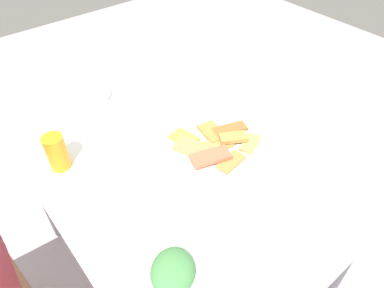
% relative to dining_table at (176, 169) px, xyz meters
% --- Properties ---
extents(ground_plane, '(6.00, 6.00, 0.00)m').
position_rel_dining_table_xyz_m(ground_plane, '(0.00, 0.00, -0.67)').
color(ground_plane, '#A9A1A7').
extents(dining_table, '(1.19, 0.86, 0.75)m').
position_rel_dining_table_xyz_m(dining_table, '(0.00, 0.00, 0.00)').
color(dining_table, white).
rests_on(dining_table, ground_plane).
extents(pide_platter, '(0.32, 0.32, 0.04)m').
position_rel_dining_table_xyz_m(pide_platter, '(-0.07, -0.12, 0.09)').
color(pide_platter, white).
rests_on(pide_platter, dining_table).
extents(salad_plate_greens, '(0.21, 0.21, 0.07)m').
position_rel_dining_table_xyz_m(salad_plate_greens, '(0.44, 0.05, 0.10)').
color(salad_plate_greens, white).
rests_on(salad_plate_greens, dining_table).
extents(salad_plate_rice, '(0.22, 0.22, 0.07)m').
position_rel_dining_table_xyz_m(salad_plate_rice, '(-0.35, 0.27, 0.10)').
color(salad_plate_rice, white).
rests_on(salad_plate_rice, dining_table).
extents(soda_can, '(0.09, 0.09, 0.12)m').
position_rel_dining_table_xyz_m(soda_can, '(0.18, 0.32, 0.14)').
color(soda_can, orange).
rests_on(soda_can, dining_table).
extents(drinking_glass, '(0.07, 0.07, 0.12)m').
position_rel_dining_table_xyz_m(drinking_glass, '(0.11, -0.33, 0.14)').
color(drinking_glass, silver).
rests_on(drinking_glass, dining_table).
extents(paper_napkin, '(0.17, 0.17, 0.00)m').
position_rel_dining_table_xyz_m(paper_napkin, '(-0.07, 0.29, 0.08)').
color(paper_napkin, white).
rests_on(paper_napkin, dining_table).
extents(fork, '(0.18, 0.06, 0.00)m').
position_rel_dining_table_xyz_m(fork, '(-0.07, 0.27, 0.09)').
color(fork, silver).
rests_on(fork, paper_napkin).
extents(spoon, '(0.20, 0.05, 0.00)m').
position_rel_dining_table_xyz_m(spoon, '(-0.07, 0.30, 0.09)').
color(spoon, silver).
rests_on(spoon, paper_napkin).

